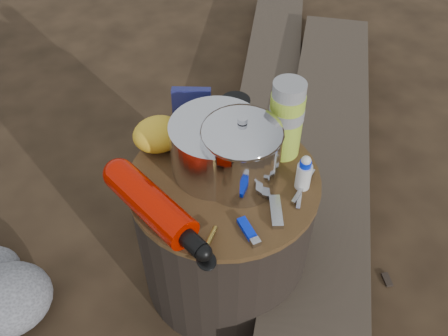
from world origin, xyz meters
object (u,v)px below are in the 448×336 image
object	(u,v)px
camping_pot	(241,152)
fuel_bottle	(151,203)
stump	(224,231)
travel_mug	(235,117)
thermos	(286,120)
log_main	(325,149)

from	to	relation	value
camping_pot	fuel_bottle	bearing A→B (deg)	-171.08
stump	travel_mug	distance (m)	0.33
thermos	fuel_bottle	bearing A→B (deg)	-165.54
travel_mug	camping_pot	bearing A→B (deg)	-105.90
log_main	travel_mug	size ratio (longest dim) A/B	15.98
log_main	fuel_bottle	world-z (taller)	fuel_bottle
stump	travel_mug	size ratio (longest dim) A/B	4.38
stump	thermos	size ratio (longest dim) A/B	2.25
camping_pot	thermos	size ratio (longest dim) A/B	0.88
stump	travel_mug	world-z (taller)	travel_mug
log_main	camping_pot	bearing A→B (deg)	-112.80
travel_mug	fuel_bottle	bearing A→B (deg)	-143.55
thermos	travel_mug	bearing A→B (deg)	129.44
log_main	camping_pot	size ratio (longest dim) A/B	9.33
log_main	camping_pot	xyz separation A→B (m)	(-0.49, -0.36, 0.47)
fuel_bottle	stump	bearing A→B (deg)	-7.75
log_main	camping_pot	world-z (taller)	camping_pot
thermos	camping_pot	bearing A→B (deg)	-157.00
camping_pot	travel_mug	distance (m)	0.18
thermos	log_main	bearing A→B (deg)	40.64
stump	log_main	size ratio (longest dim) A/B	0.27
fuel_bottle	thermos	distance (m)	0.39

